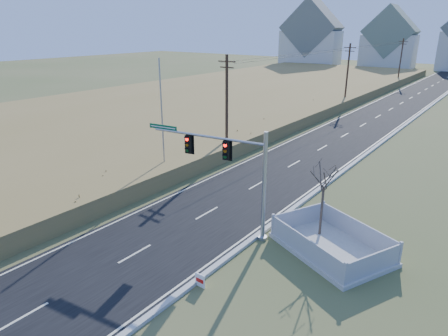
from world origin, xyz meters
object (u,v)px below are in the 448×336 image
flagpole (163,132)px  traffic_signal_mast (234,168)px  open_sign (200,280)px  fence_enclosure (331,246)px  bare_tree (325,175)px

flagpole → traffic_signal_mast: bearing=-23.0°
traffic_signal_mast → flagpole: flagpole is taller
open_sign → fence_enclosure: bearing=62.2°
traffic_signal_mast → flagpole: 10.34m
flagpole → open_sign: bearing=-39.2°
fence_enclosure → bare_tree: size_ratio=1.48×
traffic_signal_mast → open_sign: traffic_signal_mast is taller
fence_enclosure → open_sign: (-3.59, -6.55, 0.08)m
open_sign → bare_tree: size_ratio=0.14×
traffic_signal_mast → open_sign: size_ratio=11.70×
bare_tree → traffic_signal_mast: bearing=-151.6°
fence_enclosure → open_sign: 7.47m
fence_enclosure → flagpole: flagpole is taller
traffic_signal_mast → bare_tree: bearing=20.7°
traffic_signal_mast → fence_enclosure: size_ratio=1.12×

